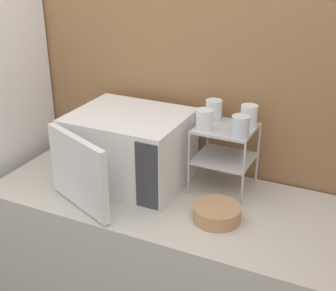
# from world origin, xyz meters

# --- Properties ---
(wall_back) EXTENTS (8.00, 0.06, 2.60)m
(wall_back) POSITION_xyz_m (0.00, 0.71, 1.30)
(wall_back) COLOR olive
(wall_back) RESTS_ON ground_plane
(counter) EXTENTS (1.59, 0.67, 0.91)m
(counter) POSITION_xyz_m (0.00, 0.33, 0.45)
(counter) COLOR #B7B2A8
(counter) RESTS_ON ground_plane
(microwave) EXTENTS (0.52, 0.61, 0.34)m
(microwave) POSITION_xyz_m (-0.22, 0.38, 1.07)
(microwave) COLOR silver
(microwave) RESTS_ON counter
(dish_rack) EXTENTS (0.26, 0.24, 0.31)m
(dish_rack) POSITION_xyz_m (0.20, 0.51, 1.12)
(dish_rack) COLOR #B2B2B7
(dish_rack) RESTS_ON counter
(glass_front_left) EXTENTS (0.07, 0.07, 0.09)m
(glass_front_left) POSITION_xyz_m (0.12, 0.45, 1.26)
(glass_front_left) COLOR silver
(glass_front_left) RESTS_ON dish_rack
(glass_back_right) EXTENTS (0.07, 0.07, 0.09)m
(glass_back_right) POSITION_xyz_m (0.28, 0.58, 1.26)
(glass_back_right) COLOR silver
(glass_back_right) RESTS_ON dish_rack
(glass_front_right) EXTENTS (0.07, 0.07, 0.09)m
(glass_front_right) POSITION_xyz_m (0.29, 0.44, 1.26)
(glass_front_right) COLOR silver
(glass_front_right) RESTS_ON dish_rack
(glass_back_left) EXTENTS (0.07, 0.07, 0.09)m
(glass_back_left) POSITION_xyz_m (0.12, 0.58, 1.26)
(glass_back_left) COLOR silver
(glass_back_left) RESTS_ON dish_rack
(bowl) EXTENTS (0.20, 0.20, 0.06)m
(bowl) POSITION_xyz_m (0.27, 0.25, 0.94)
(bowl) COLOR #AD7F56
(bowl) RESTS_ON counter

